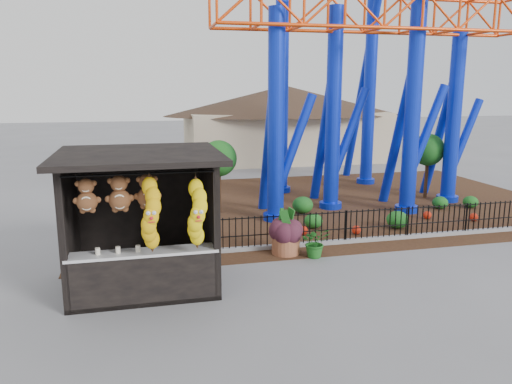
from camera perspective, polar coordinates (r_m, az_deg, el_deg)
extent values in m
plane|color=slate|center=(11.38, 3.09, -11.38)|extent=(120.00, 120.00, 0.00)
cube|color=#331E11|center=(19.84, 7.63, -1.28)|extent=(18.00, 12.00, 0.02)
cube|color=gray|center=(15.43, 14.30, -5.19)|extent=(18.00, 0.18, 0.12)
cube|color=black|center=(12.06, -12.62, -10.03)|extent=(3.20, 2.60, 0.10)
cube|color=black|center=(12.81, -13.02, -1.93)|extent=(3.20, 0.12, 3.00)
cube|color=black|center=(11.70, -20.51, -3.69)|extent=(0.12, 2.60, 3.00)
cube|color=black|center=(11.71, -5.38, -2.97)|extent=(0.12, 2.60, 3.00)
cube|color=black|center=(11.05, -13.30, 4.13)|extent=(3.50, 3.40, 0.12)
cube|color=black|center=(10.53, -21.24, -5.45)|extent=(0.14, 0.14, 3.00)
cube|color=black|center=(10.53, -4.48, -4.65)|extent=(0.14, 0.14, 3.00)
cube|color=black|center=(10.90, -12.64, -9.61)|extent=(3.00, 0.50, 1.10)
cube|color=silver|center=(10.71, -12.77, -6.77)|extent=(3.10, 0.55, 0.06)
cylinder|color=black|center=(9.90, -13.19, 2.03)|extent=(2.90, 0.04, 0.04)
cylinder|color=#0B25C4|center=(16.66, 2.32, 8.46)|extent=(0.56, 0.56, 7.00)
cylinder|color=#0B25C4|center=(17.20, 2.23, -2.85)|extent=(0.84, 0.84, 0.24)
cylinder|color=#0B25C4|center=(18.60, 8.83, 9.15)|extent=(0.56, 0.56, 7.30)
cylinder|color=#0B25C4|center=(19.09, 8.50, -1.49)|extent=(0.84, 0.84, 0.24)
cylinder|color=#0B25C4|center=(18.64, 17.49, 9.06)|extent=(0.56, 0.56, 7.50)
cylinder|color=#0B25C4|center=(19.13, 16.81, -1.85)|extent=(0.84, 0.84, 0.24)
cylinder|color=#0B25C4|center=(21.02, 21.65, 7.81)|extent=(0.56, 0.56, 6.60)
cylinder|color=#0B25C4|center=(21.44, 21.00, -0.69)|extent=(0.84, 0.84, 0.24)
cylinder|color=#0B25C4|center=(21.38, 2.97, 12.56)|extent=(0.56, 0.56, 9.50)
cylinder|color=#0B25C4|center=(21.82, 2.84, 0.31)|extent=(0.84, 0.84, 0.24)
cylinder|color=#0B25C4|center=(23.95, 12.96, 13.40)|extent=(0.56, 0.56, 10.50)
cylinder|color=#0B25C4|center=(24.34, 12.40, 1.25)|extent=(0.84, 0.84, 0.24)
cylinder|color=#0B25C4|center=(17.60, 1.50, 5.79)|extent=(0.36, 2.21, 5.85)
cylinder|color=#0B25C4|center=(17.24, 4.27, 5.05)|extent=(1.62, 0.32, 3.73)
cylinder|color=#0B25C4|center=(19.50, 7.75, 6.61)|extent=(0.36, 2.29, 6.10)
cylinder|color=#0B25C4|center=(19.23, 10.33, 5.91)|extent=(1.67, 0.32, 3.88)
cylinder|color=#0B25C4|center=(19.47, 15.96, 6.48)|extent=(0.36, 2.34, 6.26)
cylinder|color=#0B25C4|center=(19.33, 18.62, 5.73)|extent=(1.71, 0.32, 3.99)
cylinder|color=#0B25C4|center=(21.83, 20.14, 5.86)|extent=(0.36, 2.10, 5.53)
cylinder|color=#0B25C4|center=(21.75, 22.52, 5.22)|extent=(1.54, 0.32, 3.52)
cylinder|color=#9A5638|center=(13.76, 3.41, -5.98)|extent=(0.97, 0.97, 0.55)
ellipsoid|color=#381622|center=(13.59, 3.44, -3.59)|extent=(0.70, 0.70, 0.64)
imported|color=#225017|center=(13.53, 6.83, -5.71)|extent=(0.85, 0.76, 0.84)
ellipsoid|color=#185419|center=(16.25, 6.59, -3.31)|extent=(0.60, 0.60, 0.48)
ellipsoid|color=#185419|center=(16.77, 15.86, -3.06)|extent=(0.70, 0.70, 0.56)
ellipsoid|color=#185419|center=(19.96, 20.30, -1.14)|extent=(0.58, 0.58, 0.46)
ellipsoid|color=#185419|center=(18.13, 5.36, -1.48)|extent=(0.75, 0.75, 0.60)
ellipsoid|color=#185419|center=(20.53, 23.31, -1.05)|extent=(0.56, 0.56, 0.45)
sphere|color=red|center=(15.52, 5.43, -4.40)|extent=(0.28, 0.28, 0.28)
sphere|color=red|center=(15.81, 11.39, -4.27)|extent=(0.28, 0.28, 0.28)
sphere|color=red|center=(18.26, 18.99, -2.51)|extent=(0.28, 0.28, 0.28)
sphere|color=red|center=(18.56, 23.62, -2.64)|extent=(0.28, 0.28, 0.28)
cube|color=#BFAD8C|center=(31.48, 3.28, 6.41)|extent=(12.00, 6.00, 3.00)
cone|color=#332319|center=(31.34, 3.34, 10.78)|extent=(15.00, 15.00, 1.80)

